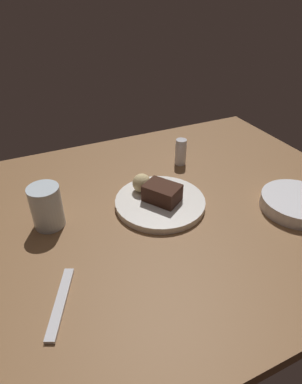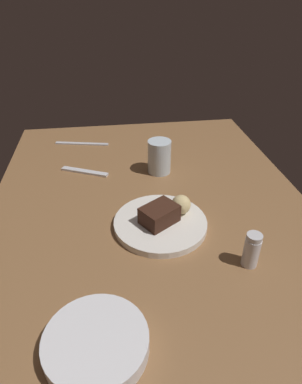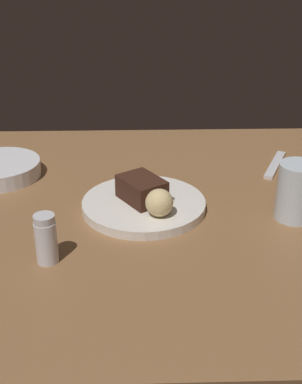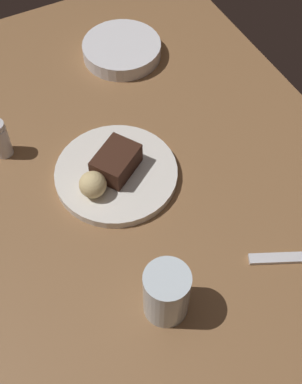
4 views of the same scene
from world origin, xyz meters
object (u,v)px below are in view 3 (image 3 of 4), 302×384
at_px(salt_shaker, 46,239).
at_px(dessert_spoon, 275,165).
at_px(dessert_plate, 144,205).
at_px(chocolate_cake_slice, 142,189).
at_px(bread_roll, 159,203).
at_px(water_glass, 297,191).

relative_size(salt_shaker, dessert_spoon, 0.53).
height_order(dessert_plate, salt_shaker, salt_shaker).
relative_size(chocolate_cake_slice, salt_shaker, 1.06).
xyz_separation_m(bread_roll, dessert_spoon, (-0.26, -0.24, -0.04)).
distance_m(salt_shaker, dessert_spoon, 0.56).
distance_m(chocolate_cake_slice, dessert_spoon, 0.35).
bearing_deg(salt_shaker, dessert_spoon, -141.07).
distance_m(chocolate_cake_slice, water_glass, 0.27).
bearing_deg(bread_roll, water_glass, -176.31).
bearing_deg(dessert_plate, bread_roll, 115.04).
xyz_separation_m(dessert_plate, water_glass, (-0.26, 0.04, 0.04)).
height_order(bread_roll, water_glass, water_glass).
bearing_deg(chocolate_cake_slice, salt_shaker, 49.06).
bearing_deg(water_glass, salt_shaker, 16.86).
distance_m(dessert_plate, salt_shaker, 0.22).
distance_m(dessert_plate, chocolate_cake_slice, 0.03).
relative_size(bread_roll, dessert_spoon, 0.32).
relative_size(dessert_plate, water_glass, 2.20).
distance_m(bread_roll, water_glass, 0.24).
height_order(bread_roll, salt_shaker, salt_shaker).
bearing_deg(water_glass, dessert_plate, -8.48).
distance_m(bread_roll, salt_shaker, 0.21).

